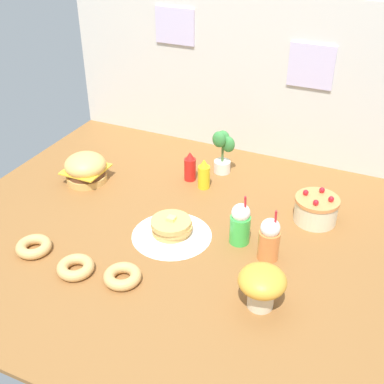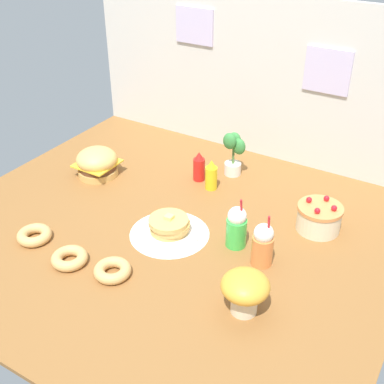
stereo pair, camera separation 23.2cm
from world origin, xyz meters
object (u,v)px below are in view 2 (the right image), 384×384
object	(u,v)px
mustard_bottle	(212,176)
mushroom_stool	(245,289)
ketchup_bottle	(199,167)
donut_pink_glaze	(34,235)
orange_float_cup	(263,244)
burger	(97,163)
donut_vanilla	(112,270)
pancake_stack	(169,227)
cream_soda_cup	(237,227)
layer_cake	(319,218)
potted_plant	(234,152)
donut_chocolate	(69,258)

from	to	relation	value
mustard_bottle	mushroom_stool	distance (m)	0.91
ketchup_bottle	donut_pink_glaze	distance (m)	0.94
orange_float_cup	burger	bearing A→B (deg)	168.58
donut_pink_glaze	donut_vanilla	bearing A→B (deg)	-0.72
pancake_stack	cream_soda_cup	xyz separation A→B (m)	(0.30, 0.09, 0.06)
donut_pink_glaze	mushroom_stool	bearing A→B (deg)	5.20
layer_cake	orange_float_cup	world-z (taller)	orange_float_cup
ketchup_bottle	mushroom_stool	distance (m)	1.01
mushroom_stool	mustard_bottle	bearing A→B (deg)	127.16
pancake_stack	ketchup_bottle	xyz separation A→B (m)	(-0.14, 0.51, 0.04)
burger	orange_float_cup	distance (m)	1.13
donut_vanilla	mushroom_stool	world-z (taller)	mushroom_stool
mustard_bottle	donut_pink_glaze	bearing A→B (deg)	-120.30
donut_vanilla	mustard_bottle	bearing A→B (deg)	89.02
burger	ketchup_bottle	xyz separation A→B (m)	(0.51, 0.25, 0.00)
potted_plant	mushroom_stool	size ratio (longest dim) A/B	1.39
layer_cake	donut_chocolate	xyz separation A→B (m)	(-0.84, -0.80, -0.04)
donut_vanilla	orange_float_cup	bearing A→B (deg)	38.36
layer_cake	donut_chocolate	world-z (taller)	layer_cake
layer_cake	potted_plant	distance (m)	0.65
donut_chocolate	mushroom_stool	size ratio (longest dim) A/B	0.85
mushroom_stool	donut_chocolate	bearing A→B (deg)	-170.25
cream_soda_cup	orange_float_cup	bearing A→B (deg)	-19.17
cream_soda_cup	donut_pink_glaze	xyz separation A→B (m)	(-0.82, -0.45, -0.07)
orange_float_cup	donut_vanilla	distance (m)	0.65
layer_cake	ketchup_bottle	distance (m)	0.73
pancake_stack	potted_plant	size ratio (longest dim) A/B	1.11
burger	layer_cake	size ratio (longest dim) A/B	1.06
donut_pink_glaze	mushroom_stool	size ratio (longest dim) A/B	0.85
mustard_bottle	potted_plant	size ratio (longest dim) A/B	0.66
mushroom_stool	donut_pink_glaze	bearing A→B (deg)	-174.80
layer_cake	ketchup_bottle	world-z (taller)	ketchup_bottle
pancake_stack	layer_cake	distance (m)	0.71
mustard_bottle	donut_vanilla	distance (m)	0.83
orange_float_cup	mushroom_stool	bearing A→B (deg)	-78.59
mustard_bottle	potted_plant	world-z (taller)	potted_plant
pancake_stack	donut_vanilla	distance (m)	0.37
layer_cake	cream_soda_cup	xyz separation A→B (m)	(-0.28, -0.31, 0.03)
burger	donut_pink_glaze	distance (m)	0.63
pancake_stack	ketchup_bottle	world-z (taller)	ketchup_bottle
layer_cake	mustard_bottle	distance (m)	0.62
mushroom_stool	cream_soda_cup	bearing A→B (deg)	121.18
layer_cake	donut_chocolate	distance (m)	1.16
donut_pink_glaze	mushroom_stool	distance (m)	1.04
pancake_stack	orange_float_cup	xyz separation A→B (m)	(0.46, 0.03, 0.06)
donut_chocolate	donut_vanilla	bearing A→B (deg)	9.10
potted_plant	donut_vanilla	bearing A→B (deg)	-92.31
donut_chocolate	orange_float_cup	bearing A→B (deg)	31.20
layer_cake	donut_vanilla	distance (m)	0.99
cream_soda_cup	mushroom_stool	xyz separation A→B (m)	(0.21, -0.35, 0.01)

